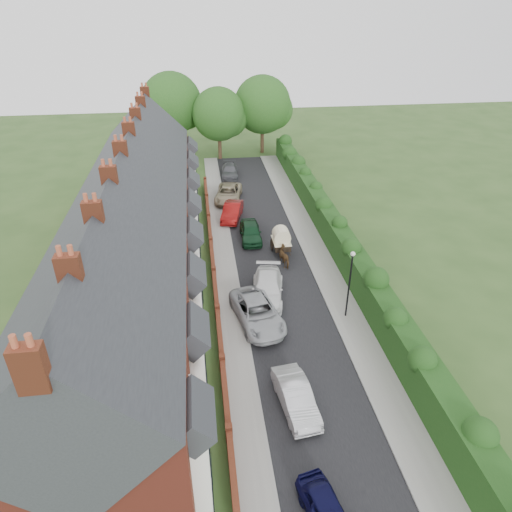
{
  "coord_description": "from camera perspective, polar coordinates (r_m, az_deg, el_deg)",
  "views": [
    {
      "loc": [
        -5.99,
        -20.17,
        19.36
      ],
      "look_at": [
        -2.13,
        9.35,
        2.2
      ],
      "focal_mm": 32.0,
      "sensor_mm": 36.0,
      "label": 1
    }
  ],
  "objects": [
    {
      "name": "ground",
      "position": [
        28.6,
        6.85,
        -12.93
      ],
      "size": [
        140.0,
        140.0,
        0.0
      ],
      "primitive_type": "plane",
      "color": "#2D4C1E",
      "rests_on": "ground"
    },
    {
      "name": "road",
      "position": [
        37.1,
        2.17,
        -1.51
      ],
      "size": [
        6.0,
        58.0,
        0.02
      ],
      "primitive_type": "cube",
      "color": "black",
      "rests_on": "ground"
    },
    {
      "name": "pavement_hedge_side",
      "position": [
        37.9,
        8.3,
        -1.01
      ],
      "size": [
        2.2,
        58.0,
        0.12
      ],
      "primitive_type": "cube",
      "color": "gray",
      "rests_on": "ground"
    },
    {
      "name": "pavement_house_side",
      "position": [
        36.7,
        -3.77,
        -1.85
      ],
      "size": [
        1.7,
        58.0,
        0.12
      ],
      "primitive_type": "cube",
      "color": "gray",
      "rests_on": "ground"
    },
    {
      "name": "kerb_hedge_side",
      "position": [
        37.64,
        6.75,
        -1.11
      ],
      "size": [
        0.18,
        58.0,
        0.13
      ],
      "primitive_type": "cube",
      "color": "gray",
      "rests_on": "ground"
    },
    {
      "name": "kerb_house_side",
      "position": [
        36.74,
        -2.53,
        -1.76
      ],
      "size": [
        0.18,
        58.0,
        0.13
      ],
      "primitive_type": "cube",
      "color": "gray",
      "rests_on": "ground"
    },
    {
      "name": "hedge",
      "position": [
        37.64,
        11.11,
        1.19
      ],
      "size": [
        2.1,
        58.0,
        2.85
      ],
      "color": "#163D13",
      "rests_on": "ground"
    },
    {
      "name": "terrace_row",
      "position": [
        33.98,
        -14.94,
        2.89
      ],
      "size": [
        9.05,
        40.5,
        11.5
      ],
      "color": "maroon",
      "rests_on": "ground"
    },
    {
      "name": "garden_wall_row",
      "position": [
        35.61,
        -5.28,
        -2.25
      ],
      "size": [
        0.35,
        40.35,
        1.1
      ],
      "color": "brown",
      "rests_on": "ground"
    },
    {
      "name": "lamppost",
      "position": [
        30.5,
        11.69,
        -2.52
      ],
      "size": [
        0.32,
        0.32,
        5.16
      ],
      "color": "black",
      "rests_on": "ground"
    },
    {
      "name": "tree_far_left",
      "position": [
        61.87,
        -4.37,
        17.13
      ],
      "size": [
        7.14,
        6.8,
        9.29
      ],
      "color": "#332316",
      "rests_on": "ground"
    },
    {
      "name": "tree_far_right",
      "position": [
        64.29,
        1.16,
        18.24
      ],
      "size": [
        7.98,
        7.6,
        10.31
      ],
      "color": "#332316",
      "rests_on": "ground"
    },
    {
      "name": "tree_far_back",
      "position": [
        64.57,
        -10.12,
        18.14
      ],
      "size": [
        8.4,
        8.0,
        10.82
      ],
      "color": "#332316",
      "rests_on": "ground"
    },
    {
      "name": "car_silver_a",
      "position": [
        25.5,
        4.99,
        -17.14
      ],
      "size": [
        2.08,
        4.59,
        1.46
      ],
      "primitive_type": "imported",
      "rotation": [
        0.0,
        0.0,
        0.12
      ],
      "color": "silver",
      "rests_on": "ground"
    },
    {
      "name": "car_silver_b",
      "position": [
        30.83,
        0.17,
        -7.06
      ],
      "size": [
        3.71,
        6.17,
        1.6
      ],
      "primitive_type": "imported",
      "rotation": [
        0.0,
        0.0,
        0.19
      ],
      "color": "#A5A8AC",
      "rests_on": "ground"
    },
    {
      "name": "car_white",
      "position": [
        33.21,
        1.44,
        -4.07
      ],
      "size": [
        3.14,
        5.75,
        1.58
      ],
      "primitive_type": "imported",
      "rotation": [
        0.0,
        0.0,
        -0.18
      ],
      "color": "white",
      "rests_on": "ground"
    },
    {
      "name": "car_green",
      "position": [
        41.07,
        -0.69,
        3.04
      ],
      "size": [
        1.92,
        4.55,
        1.54
      ],
      "primitive_type": "imported",
      "rotation": [
        0.0,
        0.0,
        -0.02
      ],
      "color": "#0F331B",
      "rests_on": "ground"
    },
    {
      "name": "car_red",
      "position": [
        45.12,
        -3.0,
        5.57
      ],
      "size": [
        2.7,
        4.9,
        1.53
      ],
      "primitive_type": "imported",
      "rotation": [
        0.0,
        0.0,
        -0.25
      ],
      "color": "maroon",
      "rests_on": "ground"
    },
    {
      "name": "car_beige",
      "position": [
        49.4,
        -3.46,
        7.8
      ],
      "size": [
        3.55,
        5.94,
        1.55
      ],
      "primitive_type": "imported",
      "rotation": [
        0.0,
        0.0,
        -0.18
      ],
      "color": "tan",
      "rests_on": "ground"
    },
    {
      "name": "car_grey",
      "position": [
        56.48,
        -3.3,
        10.6
      ],
      "size": [
        2.26,
        4.86,
        1.37
      ],
      "primitive_type": "imported",
      "rotation": [
        0.0,
        0.0,
        -0.07
      ],
      "color": "#4C4E53",
      "rests_on": "ground"
    },
    {
      "name": "horse",
      "position": [
        37.23,
        3.69,
        -0.06
      ],
      "size": [
        1.32,
        2.0,
        1.56
      ],
      "primitive_type": "imported",
      "rotation": [
        0.0,
        0.0,
        3.43
      ],
      "color": "#4F361C",
      "rests_on": "ground"
    },
    {
      "name": "horse_cart",
      "position": [
        38.65,
        3.18,
        2.17
      ],
      "size": [
        1.51,
        3.33,
        2.4
      ],
      "color": "black",
      "rests_on": "ground"
    }
  ]
}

